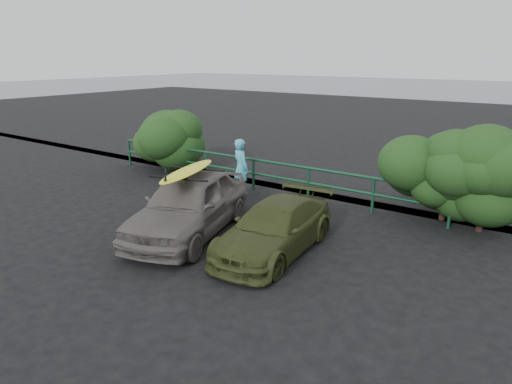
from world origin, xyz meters
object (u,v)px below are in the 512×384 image
olive_vehicle (275,228)px  surfboard (188,171)px  man (241,168)px  guardrail (280,179)px  sedan (189,204)px

olive_vehicle → surfboard: bearing=-178.0°
olive_vehicle → man: man is taller
guardrail → olive_vehicle: bearing=-59.2°
olive_vehicle → man: size_ratio=2.11×
guardrail → surfboard: (-0.08, -3.95, 1.05)m
guardrail → man: 1.26m
sedan → surfboard: surfboard is taller
man → olive_vehicle: bearing=160.6°
guardrail → sedan: size_ratio=3.22×
sedan → man: (-0.83, 3.16, 0.15)m
man → surfboard: 3.34m
sedan → surfboard: bearing=-107.0°
surfboard → olive_vehicle: bearing=-9.8°
guardrail → man: size_ratio=7.83×
guardrail → surfboard: size_ratio=5.55×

